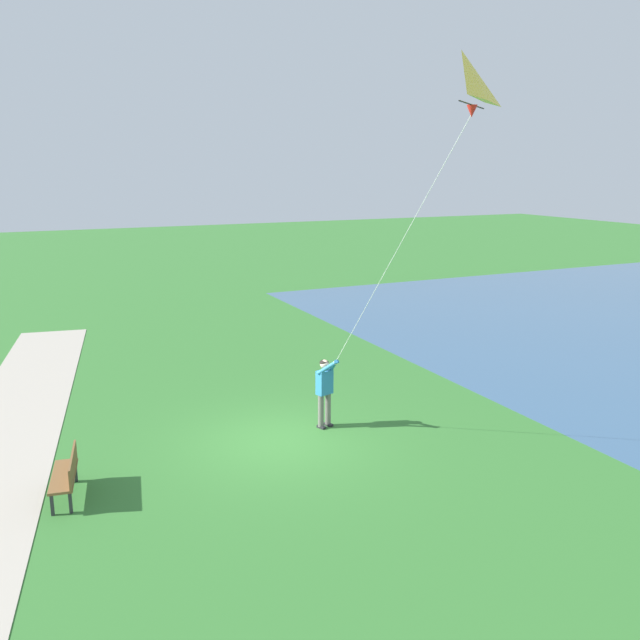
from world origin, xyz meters
name	(u,v)px	position (x,y,z in m)	size (l,w,h in m)	color
ground_plane	(279,441)	(0.00, 0.00, 0.00)	(120.00, 120.00, 0.00)	#33702D
person_kite_flyer	(325,387)	(-1.36, -0.37, 1.05)	(0.50, 0.63, 1.83)	#232328
flying_kite	(460,84)	(-2.39, 3.19, 7.77)	(1.82, 4.01, 6.57)	yellow
park_bench_near_walkway	(67,473)	(4.73, 0.79, 0.51)	(0.68, 1.55, 0.88)	brown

